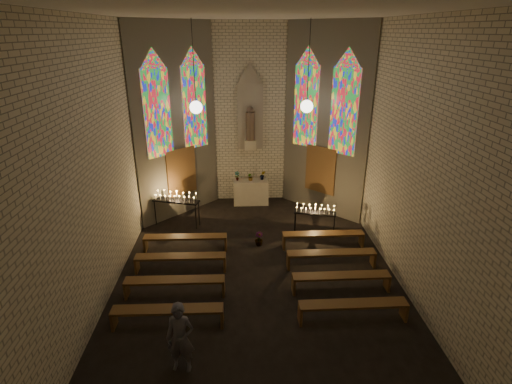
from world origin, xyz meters
TOP-DOWN VIEW (x-y plane):
  - floor at (0.00, 0.00)m, footprint 12.00×12.00m
  - room at (-0.00, 3.37)m, footprint 8.22×12.43m
  - altar at (0.00, 5.45)m, footprint 1.40×0.60m
  - flower_vase_left at (-0.55, 5.50)m, footprint 0.20×0.14m
  - flower_vase_center at (0.00, 5.48)m, footprint 0.36×0.33m
  - flower_vase_right at (0.48, 5.54)m, footprint 0.22×0.18m
  - aisle_flower_pot at (0.14, 1.97)m, footprint 0.27×0.27m
  - votive_stand_left at (-2.75, 3.60)m, footprint 1.72×0.84m
  - votive_stand_right at (2.11, 2.66)m, footprint 1.47×0.67m
  - pew_left_0 at (-2.24, 1.77)m, footprint 2.65×0.40m
  - pew_right_0 at (2.24, 1.77)m, footprint 2.65×0.40m
  - pew_left_1 at (-2.24, 0.57)m, footprint 2.65×0.40m
  - pew_right_1 at (2.24, 0.57)m, footprint 2.65×0.40m
  - pew_left_2 at (-2.24, -0.63)m, footprint 2.65×0.40m
  - pew_right_2 at (2.24, -0.63)m, footprint 2.65×0.40m
  - pew_left_3 at (-2.24, -1.83)m, footprint 2.65×0.40m
  - pew_right_3 at (2.24, -1.83)m, footprint 2.65×0.40m
  - visitor at (-1.73, -3.16)m, footprint 0.64×0.46m

SIDE VIEW (x-z plane):
  - floor at x=0.00m, z-range 0.00..0.00m
  - aisle_flower_pot at x=0.14m, z-range 0.00..0.46m
  - pew_left_0 at x=-2.24m, z-range 0.16..0.67m
  - pew_right_0 at x=2.24m, z-range 0.16..0.67m
  - pew_left_1 at x=-2.24m, z-range 0.16..0.67m
  - pew_right_1 at x=2.24m, z-range 0.16..0.67m
  - pew_left_2 at x=-2.24m, z-range 0.16..0.67m
  - pew_right_2 at x=2.24m, z-range 0.16..0.67m
  - pew_left_3 at x=-2.24m, z-range 0.16..0.67m
  - pew_right_3 at x=2.24m, z-range 0.16..0.67m
  - altar at x=0.00m, z-range 0.00..1.00m
  - visitor at x=-1.73m, z-range 0.00..1.62m
  - votive_stand_right at x=2.11m, z-range 0.38..1.43m
  - votive_stand_left at x=-2.75m, z-range 0.44..1.67m
  - flower_vase_center at x=0.00m, z-range 1.00..1.33m
  - flower_vase_right at x=0.48m, z-range 1.00..1.38m
  - flower_vase_left at x=-0.55m, z-range 1.00..1.38m
  - room at x=0.00m, z-range 0.21..7.22m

